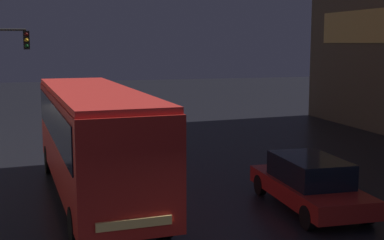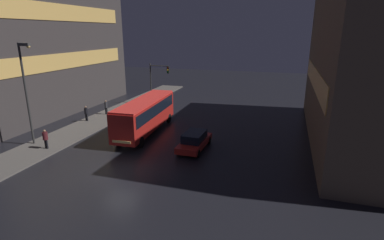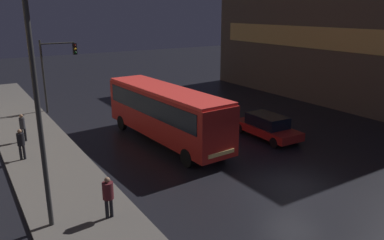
{
  "view_description": "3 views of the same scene",
  "coord_description": "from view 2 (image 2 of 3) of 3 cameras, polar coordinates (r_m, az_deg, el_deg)",
  "views": [
    {
      "loc": [
        -3.58,
        -7.64,
        4.8
      ],
      "look_at": [
        1.48,
        10.08,
        2.11
      ],
      "focal_mm": 50.0,
      "sensor_mm": 36.0,
      "label": 1
    },
    {
      "loc": [
        10.93,
        -17.32,
        9.84
      ],
      "look_at": [
        2.88,
        8.25,
        1.87
      ],
      "focal_mm": 28.0,
      "sensor_mm": 36.0,
      "label": 2
    },
    {
      "loc": [
        -12.39,
        -10.79,
        7.89
      ],
      "look_at": [
        -0.53,
        7.98,
        1.35
      ],
      "focal_mm": 35.0,
      "sensor_mm": 36.0,
      "label": 3
    }
  ],
  "objects": [
    {
      "name": "building_right_block",
      "position": [
        30.68,
        32.17,
        9.22
      ],
      "size": [
        10.07,
        23.58,
        14.51
      ],
      "color": "brown",
      "rests_on": "ground"
    },
    {
      "name": "street_lamp_sidewalk",
      "position": [
        29.12,
        -29.05,
        6.63
      ],
      "size": [
        1.25,
        0.36,
        8.81
      ],
      "color": "#2D2D2D",
      "rests_on": "sidewalk_left"
    },
    {
      "name": "sidewalk_left",
      "position": [
        35.2,
        -17.88,
        -0.38
      ],
      "size": [
        4.0,
        48.0,
        0.15
      ],
      "color": "#56514C",
      "rests_on": "ground"
    },
    {
      "name": "ground_plane",
      "position": [
        22.73,
        -13.49,
        -9.6
      ],
      "size": [
        120.0,
        120.0,
        0.0
      ],
      "primitive_type": "plane",
      "color": "black"
    },
    {
      "name": "car_taxi",
      "position": [
        25.94,
        0.46,
        -3.92
      ],
      "size": [
        2.01,
        4.74,
        1.51
      ],
      "rotation": [
        0.0,
        0.0,
        3.12
      ],
      "color": "maroon",
      "rests_on": "ground"
    },
    {
      "name": "building_left_tower",
      "position": [
        42.25,
        -27.98,
        14.64
      ],
      "size": [
        10.07,
        24.74,
        19.59
      ],
      "color": "#383333",
      "rests_on": "ground"
    },
    {
      "name": "bus_near",
      "position": [
        30.01,
        -8.84,
        1.4
      ],
      "size": [
        3.01,
        10.77,
        3.41
      ],
      "rotation": [
        0.0,
        0.0,
        3.2
      ],
      "color": "#AD1E19",
      "rests_on": "ground"
    },
    {
      "name": "pedestrian_far",
      "position": [
        37.63,
        -16.07,
        2.53
      ],
      "size": [
        0.37,
        0.37,
        1.72
      ],
      "rotation": [
        0.0,
        0.0,
        0.15
      ],
      "color": "black",
      "rests_on": "sidewalk_left"
    },
    {
      "name": "traffic_light_main",
      "position": [
        41.24,
        -6.64,
        8.08
      ],
      "size": [
        2.83,
        0.35,
        5.7
      ],
      "color": "#2D2D2D",
      "rests_on": "ground"
    },
    {
      "name": "pedestrian_near",
      "position": [
        35.49,
        -19.53,
        1.43
      ],
      "size": [
        0.53,
        0.53,
        1.71
      ],
      "rotation": [
        0.0,
        0.0,
        5.59
      ],
      "color": "black",
      "rests_on": "sidewalk_left"
    },
    {
      "name": "pedestrian_mid",
      "position": [
        28.43,
        -26.16,
        -2.95
      ],
      "size": [
        0.58,
        0.58,
        1.7
      ],
      "rotation": [
        0.0,
        0.0,
        5.25
      ],
      "color": "black",
      "rests_on": "sidewalk_left"
    }
  ]
}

